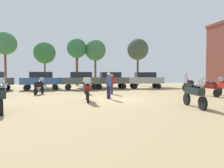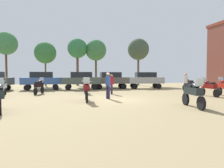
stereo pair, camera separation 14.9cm
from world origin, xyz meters
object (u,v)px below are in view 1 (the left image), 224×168
at_px(motorcycle_8, 224,87).
at_px(motorcycle_9, 1,96).
at_px(motorcycle_2, 87,89).
at_px(motorcycle_7, 188,84).
at_px(motorcycle_3, 3,87).
at_px(motorcycle_6, 85,86).
at_px(car_1, 145,79).
at_px(car_5, 81,79).
at_px(person_2, 186,81).
at_px(tree_3, 95,50).
at_px(car_2, 110,79).
at_px(tree_6, 45,53).
at_px(tree_7, 138,50).
at_px(tree_1, 5,44).
at_px(person_1, 109,83).
at_px(car_3, 41,79).
at_px(tree_4, 77,49).
at_px(person_3, 112,83).
at_px(motorcycle_10, 39,86).
at_px(motorcycle_5, 194,93).
at_px(motorcycle_11, 209,87).

height_order(motorcycle_8, motorcycle_9, motorcycle_8).
distance_m(motorcycle_2, motorcycle_7, 11.87).
xyz_separation_m(motorcycle_2, motorcycle_3, (-6.09, 4.72, -0.03)).
xyz_separation_m(motorcycle_6, car_1, (7.94, 5.00, 0.46)).
bearing_deg(car_5, person_2, -119.59).
distance_m(car_5, tree_3, 10.62).
distance_m(motorcycle_8, car_2, 12.35).
xyz_separation_m(car_1, tree_6, (-12.60, 9.04, 3.88)).
distance_m(motorcycle_8, tree_7, 17.89).
distance_m(car_2, tree_1, 16.16).
height_order(person_1, tree_1, tree_1).
height_order(motorcycle_6, car_1, car_1).
height_order(car_3, person_2, car_3).
xyz_separation_m(car_3, tree_1, (-5.56, 7.61, 4.91)).
xyz_separation_m(motorcycle_9, person_2, (13.91, 6.96, 0.35)).
height_order(tree_4, tree_7, tree_7).
bearing_deg(car_3, motorcycle_6, -144.74).
relative_size(person_3, tree_4, 0.23).
height_order(motorcycle_8, car_5, car_5).
bearing_deg(tree_6, motorcycle_10, -87.03).
bearing_deg(tree_3, tree_4, -177.48).
bearing_deg(person_1, motorcycle_2, -95.69).
xyz_separation_m(motorcycle_2, car_2, (4.03, 10.88, 0.43)).
relative_size(motorcycle_7, person_1, 1.15).
xyz_separation_m(car_1, car_3, (-12.22, 0.29, 0.00)).
xyz_separation_m(motorcycle_10, car_2, (7.53, 5.17, 0.46)).
height_order(motorcycle_5, car_3, car_3).
relative_size(motorcycle_10, car_5, 0.50).
xyz_separation_m(motorcycle_6, person_2, (9.34, -1.34, 0.37)).
bearing_deg(tree_7, car_5, -142.84).
bearing_deg(tree_1, tree_7, -2.13).
distance_m(motorcycle_8, tree_1, 27.47).
distance_m(car_2, tree_7, 10.23).
height_order(motorcycle_9, motorcycle_11, motorcycle_9).
height_order(motorcycle_6, person_3, person_3).
distance_m(car_5, tree_1, 13.67).
bearing_deg(motorcycle_7, tree_6, 136.68).
distance_m(car_2, tree_3, 9.72).
distance_m(car_1, car_5, 7.87).
bearing_deg(motorcycle_7, tree_4, 126.02).
xyz_separation_m(motorcycle_6, car_5, (0.07, 4.86, 0.46)).
bearing_deg(car_5, person_1, -169.31).
bearing_deg(tree_4, motorcycle_2, -91.83).
bearing_deg(person_2, tree_1, 38.44).
xyz_separation_m(car_1, car_5, (-7.87, -0.14, 0.00)).
relative_size(car_5, tree_6, 0.66).
height_order(car_3, tree_1, tree_1).
bearing_deg(tree_4, motorcycle_10, -106.78).
bearing_deg(motorcycle_2, car_3, -66.11).
xyz_separation_m(person_3, tree_1, (-12.00, 14.24, 5.08)).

